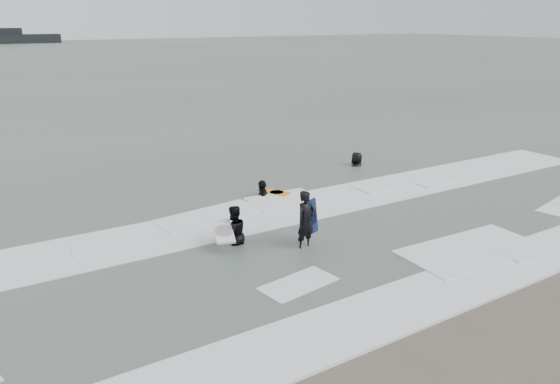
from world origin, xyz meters
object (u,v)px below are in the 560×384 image
surfer_centre (306,249)px  surfer_right_near (262,197)px  surfer_right_far (357,167)px  surfer_wading (234,245)px  vessel_horizon (1,38)px

surfer_centre → surfer_right_near: 4.80m
surfer_centre → surfer_right_near: bearing=62.2°
surfer_centre → surfer_right_far: (6.81, 6.10, 0.00)m
surfer_centre → surfer_right_far: surfer_right_far is taller
surfer_centre → surfer_wading: 2.03m
surfer_centre → vessel_horizon: vessel_horizon is taller
surfer_wading → vessel_horizon: vessel_horizon is taller
surfer_right_near → vessel_horizon: bearing=-154.0°
surfer_centre → surfer_wading: (-1.55, 1.31, 0.00)m
surfer_right_far → surfer_centre: bearing=12.6°
surfer_wading → surfer_right_far: (8.36, 4.79, 0.00)m
surfer_wading → surfer_right_near: size_ratio=0.96×
surfer_right_near → surfer_right_far: 5.72m
surfer_centre → vessel_horizon: (6.71, 142.79, 1.38)m
surfer_wading → surfer_right_near: surfer_right_near is taller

